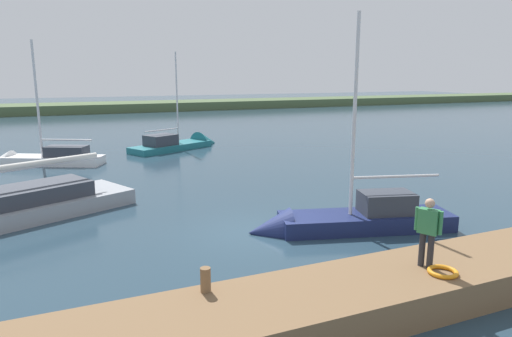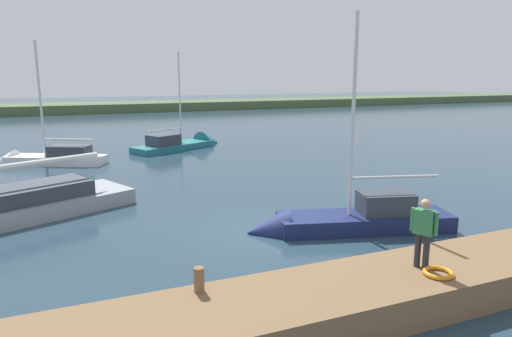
# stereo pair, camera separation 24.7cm
# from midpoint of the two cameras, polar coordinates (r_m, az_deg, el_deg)

# --- Properties ---
(ground_plane) EXTENTS (200.00, 200.00, 0.00)m
(ground_plane) POSITION_cam_midpoint_polar(r_m,az_deg,el_deg) (15.02, -0.10, -8.10)
(ground_plane) COLOR #263D4C
(far_shoreline) EXTENTS (180.00, 8.00, 2.40)m
(far_shoreline) POSITION_cam_midpoint_polar(r_m,az_deg,el_deg) (67.75, -17.90, 6.83)
(far_shoreline) COLOR #4C603D
(far_shoreline) RESTS_ON ground_plane
(dock_pier) EXTENTS (20.42, 2.28, 0.78)m
(dock_pier) POSITION_cam_midpoint_polar(r_m,az_deg,el_deg) (10.32, 12.25, -15.68)
(dock_pier) COLOR brown
(dock_pier) RESTS_ON ground_plane
(mooring_post_near) EXTENTS (0.21, 0.21, 0.51)m
(mooring_post_near) POSITION_cam_midpoint_polar(r_m,az_deg,el_deg) (9.49, -6.39, -13.68)
(mooring_post_near) COLOR brown
(mooring_post_near) RESTS_ON dock_pier
(life_ring_buoy) EXTENTS (0.66, 0.66, 0.10)m
(life_ring_buoy) POSITION_cam_midpoint_polar(r_m,az_deg,el_deg) (11.01, 22.52, -12.01)
(life_ring_buoy) COLOR orange
(life_ring_buoy) RESTS_ON dock_pier
(sailboat_far_left) EXTENTS (7.01, 3.30, 7.71)m
(sailboat_far_left) POSITION_cam_midpoint_polar(r_m,az_deg,el_deg) (15.50, 11.32, -7.05)
(sailboat_far_left) COLOR navy
(sailboat_far_left) RESTS_ON ground_plane
(sailboat_behind_pier) EXTENTS (6.64, 4.36, 7.69)m
(sailboat_behind_pier) POSITION_cam_midpoint_polar(r_m,az_deg,el_deg) (29.05, -24.75, 0.87)
(sailboat_behind_pier) COLOR white
(sailboat_behind_pier) RESTS_ON ground_plane
(sailboat_outer_mooring) EXTENTS (7.30, 4.98, 7.49)m
(sailboat_outer_mooring) POSITION_cam_midpoint_polar(r_m,az_deg,el_deg) (32.59, -8.50, 2.87)
(sailboat_outer_mooring) COLOR #1E6B75
(sailboat_outer_mooring) RESTS_ON ground_plane
(person_on_dock) EXTENTS (0.39, 0.57, 1.61)m
(person_on_dock) POSITION_cam_midpoint_polar(r_m,az_deg,el_deg) (10.97, 20.91, -7.11)
(person_on_dock) COLOR #28282D
(person_on_dock) RESTS_ON dock_pier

